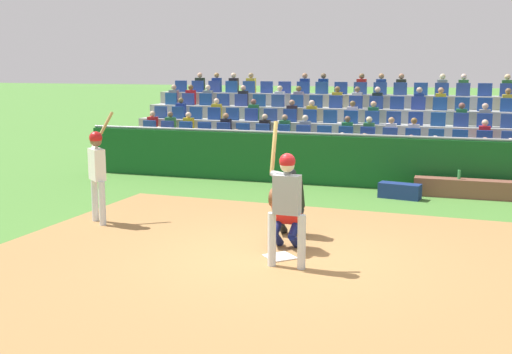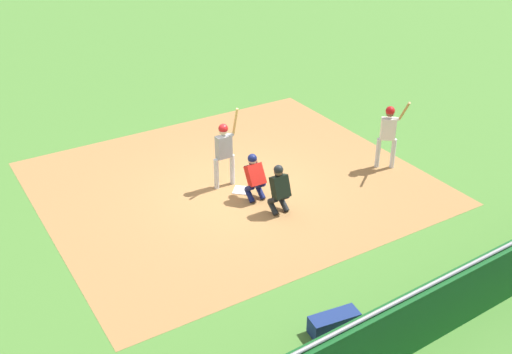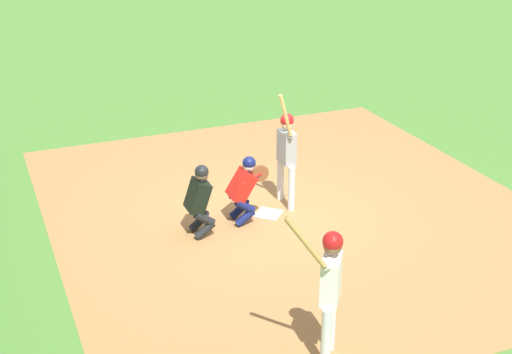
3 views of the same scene
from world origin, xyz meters
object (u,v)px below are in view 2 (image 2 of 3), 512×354
(catcher_crouching, at_px, (254,174))
(on_deck_batter, at_px, (389,130))
(equipment_duffel_bag, at_px, (334,323))
(home_plate_umpire, at_px, (279,187))
(batter_at_plate, at_px, (224,148))
(home_plate_marker, at_px, (242,190))

(catcher_crouching, relative_size, on_deck_batter, 0.57)
(catcher_crouching, bearing_deg, equipment_duffel_bag, -106.66)
(home_plate_umpire, relative_size, on_deck_batter, 0.60)
(on_deck_batter, bearing_deg, home_plate_umpire, -176.07)
(batter_at_plate, height_order, catcher_crouching, batter_at_plate)
(home_plate_marker, relative_size, catcher_crouching, 0.35)
(catcher_crouching, bearing_deg, batter_at_plate, 106.95)
(on_deck_batter, bearing_deg, equipment_duffel_bag, -142.04)
(batter_at_plate, distance_m, catcher_crouching, 1.10)
(batter_at_plate, bearing_deg, home_plate_marker, -63.74)
(catcher_crouching, height_order, home_plate_umpire, home_plate_umpire)
(equipment_duffel_bag, height_order, on_deck_batter, on_deck_batter)
(home_plate_marker, xyz_separation_m, on_deck_batter, (4.09, -1.13, 1.14))
(home_plate_marker, xyz_separation_m, equipment_duffel_bag, (-1.40, -5.42, 0.17))
(catcher_crouching, distance_m, home_plate_umpire, 0.90)
(catcher_crouching, bearing_deg, home_plate_umpire, -81.46)
(home_plate_umpire, distance_m, on_deck_batter, 3.92)
(home_plate_marker, bearing_deg, equipment_duffel_bag, -104.54)
(catcher_crouching, relative_size, home_plate_umpire, 0.96)
(catcher_crouching, xyz_separation_m, home_plate_umpire, (0.13, -0.89, 0.01))
(batter_at_plate, height_order, on_deck_batter, batter_at_plate)
(equipment_duffel_bag, bearing_deg, catcher_crouching, 83.57)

